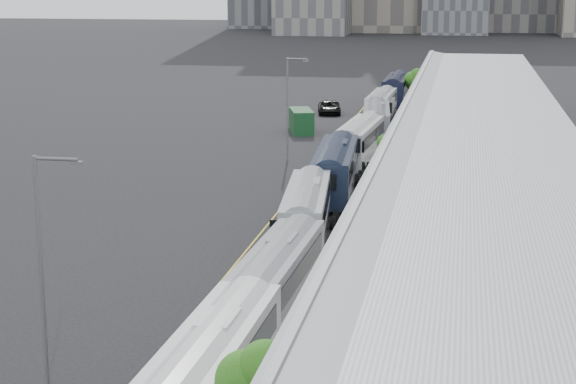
% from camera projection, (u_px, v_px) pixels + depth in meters
% --- Properties ---
extents(sidewalk, '(10.00, 170.00, 0.12)m').
position_uv_depth(sidewalk, '(412.00, 279.00, 54.14)').
color(sidewalk, gray).
rests_on(sidewalk, ground).
extents(lane_line, '(0.12, 160.00, 0.02)m').
position_uv_depth(lane_line, '(231.00, 270.00, 56.00)').
color(lane_line, gold).
rests_on(lane_line, ground).
extents(depot, '(12.45, 160.40, 7.20)m').
position_uv_depth(depot, '(487.00, 223.00, 52.69)').
color(depot, gray).
rests_on(depot, ground).
extents(bus_3, '(2.98, 12.83, 3.73)m').
position_uv_depth(bus_3, '(277.00, 286.00, 48.08)').
color(bus_3, gray).
rests_on(bus_3, ground).
extents(bus_4, '(3.86, 13.07, 3.76)m').
position_uv_depth(bus_4, '(306.00, 218.00, 61.72)').
color(bus_4, '#9EA1A8').
rests_on(bus_4, ground).
extents(bus_5, '(3.68, 14.13, 4.09)m').
position_uv_depth(bus_5, '(335.00, 174.00, 74.77)').
color(bus_5, '#171F33').
rests_on(bus_5, ground).
extents(bus_6, '(3.58, 13.64, 3.94)m').
position_uv_depth(bus_6, '(360.00, 145.00, 88.38)').
color(bus_6, silver).
rests_on(bus_6, ground).
extents(bus_7, '(3.85, 13.49, 3.89)m').
position_uv_depth(bus_7, '(376.00, 126.00, 100.08)').
color(bus_7, gray).
rests_on(bus_7, ground).
extents(bus_8, '(2.87, 12.47, 3.63)m').
position_uv_depth(bus_8, '(381.00, 108.00, 114.56)').
color(bus_8, '#AEAFB8').
rests_on(bus_8, ground).
extents(bus_9, '(3.10, 14.06, 4.10)m').
position_uv_depth(bus_9, '(397.00, 92.00, 129.56)').
color(bus_9, black).
rests_on(bus_9, ground).
extents(tree_1, '(2.60, 2.60, 5.32)m').
position_uv_depth(tree_1, '(263.00, 377.00, 31.04)').
color(tree_1, black).
rests_on(tree_1, ground).
extents(tree_2, '(1.21, 1.21, 3.48)m').
position_uv_depth(tree_2, '(362.00, 232.00, 53.57)').
color(tree_2, black).
rests_on(tree_2, ground).
extents(tree_3, '(1.65, 1.65, 4.69)m').
position_uv_depth(tree_3, '(391.00, 144.00, 76.04)').
color(tree_3, black).
rests_on(tree_3, ground).
extents(tree_4, '(1.42, 1.42, 3.84)m').
position_uv_depth(tree_4, '(410.00, 114.00, 98.72)').
color(tree_4, black).
rests_on(tree_4, ground).
extents(tree_5, '(2.77, 2.77, 5.26)m').
position_uv_depth(tree_5, '(416.00, 79.00, 125.18)').
color(tree_5, black).
rests_on(tree_5, ground).
extents(street_lamp_near, '(2.04, 0.22, 9.81)m').
position_uv_depth(street_lamp_near, '(45.00, 259.00, 38.42)').
color(street_lamp_near, '#59595E').
rests_on(street_lamp_near, ground).
extents(street_lamp_far, '(2.04, 0.22, 9.62)m').
position_uv_depth(street_lamp_far, '(289.00, 103.00, 87.97)').
color(street_lamp_far, '#59595E').
rests_on(street_lamp_far, ground).
extents(shipping_container, '(3.70, 6.05, 2.56)m').
position_uv_depth(shipping_container, '(301.00, 121.00, 105.96)').
color(shipping_container, '#11391B').
rests_on(shipping_container, ground).
extents(suv, '(3.69, 6.31, 1.65)m').
position_uv_depth(suv, '(329.00, 107.00, 120.77)').
color(suv, black).
rests_on(suv, ground).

